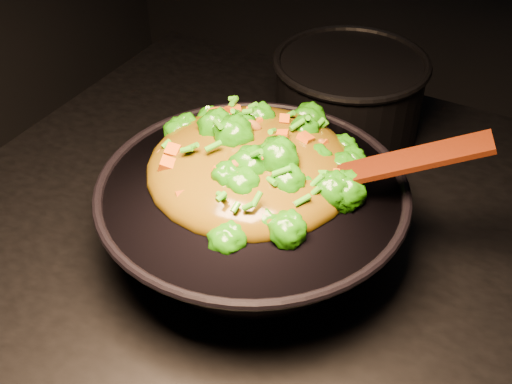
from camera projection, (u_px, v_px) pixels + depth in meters
The scene contains 4 objects.
wok at pixel (252, 219), 0.87m from camera, with size 0.40×0.40×0.11m, color black, non-canonical shape.
stir_fry at pixel (251, 142), 0.83m from camera, with size 0.28×0.28×0.10m, color #217808, non-canonical shape.
spatula at pixel (376, 168), 0.79m from camera, with size 0.28×0.04×0.01m, color #381108.
back_pot at pixel (348, 96), 1.09m from camera, with size 0.25×0.25×0.14m, color black.
Camera 1 is at (0.21, -0.64, 1.53)m, focal length 45.00 mm.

